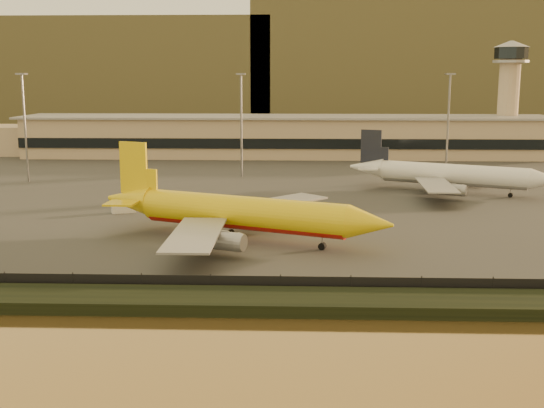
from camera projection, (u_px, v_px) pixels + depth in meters
The scene contains 12 objects.
ground at pixel (268, 265), 90.92m from camera, with size 900.00×900.00×0.00m, color black.
embankment at pixel (261, 302), 74.09m from camera, with size 320.00×7.00×1.40m, color black.
tarmac at pixel (283, 169), 184.21m from camera, with size 320.00×220.00×0.20m, color #2D2D2D.
perimeter_fence at pixel (263, 285), 77.91m from camera, with size 300.00×0.05×2.20m, color black.
terminal_building at pixel (239, 137), 213.61m from camera, with size 202.00×25.00×12.60m.
control_tower at pixel (509, 87), 213.05m from camera, with size 11.20×11.20×35.50m.
apron_light_masts at pixel (345, 116), 161.14m from camera, with size 152.20×12.20×25.40m.
distant_hills at pixel (258, 66), 419.83m from camera, with size 470.00×160.00×70.00m.
dhl_cargo_jet at pixel (239, 213), 102.91m from camera, with size 46.07×43.59×14.33m.
white_narrowbody_jet at pixel (450, 175), 145.81m from camera, with size 42.57×40.25×12.92m.
gse_vehicle_yellow at pixel (326, 217), 116.14m from camera, with size 4.31×1.94×1.94m, color #DFBE0B.
gse_vehicle_white at pixel (124, 207), 125.05m from camera, with size 4.33×1.95×1.95m, color silver.
Camera 1 is at (3.79, -87.77, 24.81)m, focal length 45.00 mm.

